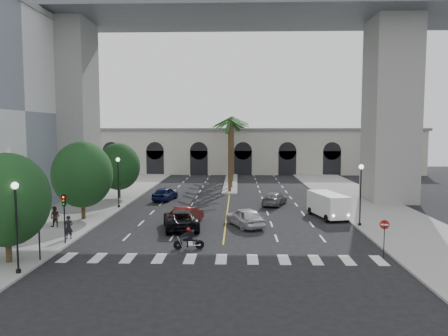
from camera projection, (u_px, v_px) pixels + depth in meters
ground at (222, 252)px, 29.39m from camera, size 140.00×140.00×0.00m
sidewalk_left at (82, 209)px, 44.79m from camera, size 8.00×100.00×0.15m
sidewalk_right at (376, 211)px, 43.85m from camera, size 8.00×100.00×0.15m
median at (231, 183)px, 67.22m from camera, size 2.00×24.00×0.20m
pier_building at (232, 150)px, 83.77m from camera, size 71.00×10.50×8.50m
bridge at (259, 39)px, 49.55m from camera, size 75.00×13.00×26.00m
palm_a at (230, 123)px, 56.47m from camera, size 3.20×3.20×10.30m
palm_b at (231, 121)px, 60.42m from camera, size 3.20×3.20×10.60m
palm_c at (229, 125)px, 64.45m from camera, size 3.20×3.20×10.10m
palm_d at (232, 121)px, 68.36m from camera, size 3.20×3.20×10.90m
palm_e at (231, 124)px, 72.39m from camera, size 3.20×3.20×10.40m
palm_f at (233, 123)px, 76.34m from camera, size 3.20×3.20×10.70m
street_tree_near at (6, 200)px, 26.45m from camera, size 5.20×5.20×6.89m
street_tree_mid at (82, 175)px, 39.38m from camera, size 5.44×5.44×7.21m
street_tree_far at (119, 167)px, 51.36m from camera, size 5.04×5.04×6.68m
lamp_post_left_near at (16, 220)px, 24.48m from camera, size 0.40×0.40×5.35m
lamp_post_left_far at (118, 178)px, 45.39m from camera, size 0.40×0.40×5.35m
lamp_post_right at (361, 190)px, 36.72m from camera, size 0.40×0.40×5.35m
traffic_signal_near at (39, 223)px, 27.03m from camera, size 0.25×0.18×3.65m
traffic_signal_far at (64, 211)px, 31.02m from camera, size 0.25×0.18×3.65m
motorcycle_rider at (190, 239)px, 30.16m from camera, size 2.13×0.57×1.53m
car_a at (245, 217)px, 37.19m from camera, size 3.72×5.15×1.63m
car_b at (187, 215)px, 38.08m from camera, size 2.72×5.02×1.57m
car_c at (181, 219)px, 36.33m from camera, size 3.81×6.23×1.61m
car_d at (274, 199)px, 47.70m from camera, size 3.47×5.27×1.42m
car_e at (165, 194)px, 50.93m from camera, size 2.74×4.93×1.58m
cargo_van at (328, 204)px, 40.80m from camera, size 3.17×5.73×2.31m
pedestrian_a at (69, 227)px, 32.35m from camera, size 0.64×0.43×1.75m
pedestrian_b at (55, 217)px, 36.20m from camera, size 0.94×0.78×1.75m
do_not_enter_sign at (384, 230)px, 28.08m from camera, size 0.59×0.17×2.47m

